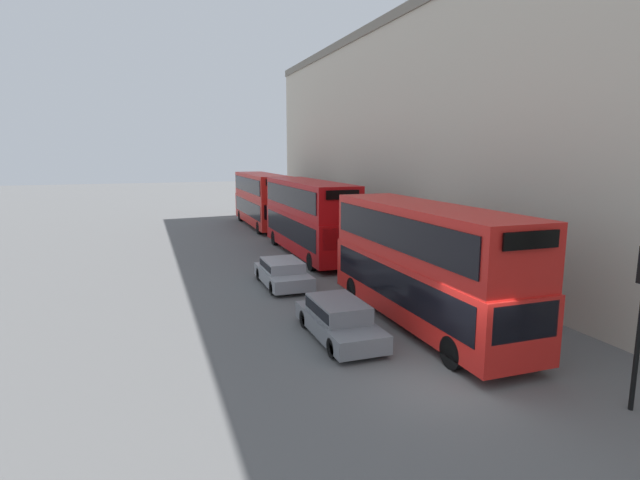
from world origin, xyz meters
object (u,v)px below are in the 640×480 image
(bus_second_in_queue, at_px, (308,215))
(car_dark_sedan, at_px, (339,318))
(bus_leading, at_px, (423,260))
(pedestrian, at_px, (287,214))
(car_hatchback, at_px, (283,272))
(bus_third_in_queue, at_px, (262,198))

(bus_second_in_queue, bearing_deg, car_dark_sedan, -103.93)
(bus_leading, xyz_separation_m, pedestrian, (2.79, 28.40, -1.71))
(bus_leading, height_order, car_hatchback, bus_leading)
(bus_second_in_queue, relative_size, pedestrian, 6.98)
(bus_third_in_queue, relative_size, pedestrian, 6.92)
(bus_third_in_queue, xyz_separation_m, pedestrian, (2.79, 2.06, -1.74))
(bus_leading, bearing_deg, bus_third_in_queue, 90.00)
(bus_leading, height_order, bus_second_in_queue, bus_second_in_queue)
(bus_second_in_queue, distance_m, car_dark_sedan, 14.24)
(car_dark_sedan, bearing_deg, pedestrian, 77.81)
(pedestrian, bearing_deg, bus_leading, -95.62)
(bus_leading, relative_size, pedestrian, 6.56)
(car_hatchback, xyz_separation_m, pedestrian, (6.19, 21.38, 0.08))
(car_hatchback, bearing_deg, car_dark_sedan, -90.00)
(bus_third_in_queue, xyz_separation_m, car_dark_sedan, (-3.40, -26.61, -1.77))
(car_dark_sedan, relative_size, pedestrian, 2.81)
(bus_second_in_queue, height_order, bus_third_in_queue, bus_second_in_queue)
(bus_second_in_queue, distance_m, bus_third_in_queue, 12.90)
(car_dark_sedan, distance_m, car_hatchback, 7.29)
(bus_leading, height_order, bus_third_in_queue, bus_third_in_queue)
(bus_third_in_queue, bearing_deg, pedestrian, 36.36)
(bus_third_in_queue, distance_m, car_hatchback, 19.70)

